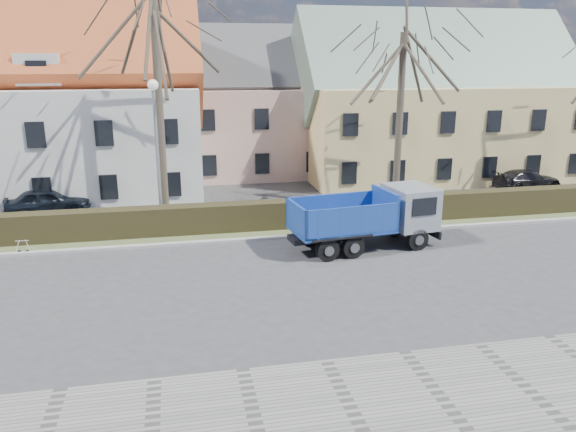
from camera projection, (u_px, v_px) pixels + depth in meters
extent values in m
plane|color=#3C3C3F|center=(222.00, 283.00, 20.15)|extent=(120.00, 120.00, 0.00)
cube|color=gray|center=(257.00, 431.00, 12.13)|extent=(80.00, 5.00, 0.08)
cube|color=#A09D98|center=(213.00, 242.00, 24.47)|extent=(80.00, 0.30, 0.12)
cube|color=#4E5A32|center=(210.00, 231.00, 25.98)|extent=(80.00, 3.00, 0.10)
cube|color=black|center=(210.00, 220.00, 25.63)|extent=(60.00, 0.90, 1.30)
imported|color=black|center=(48.00, 202.00, 28.64)|extent=(4.32, 2.19, 1.41)
imported|color=black|center=(527.00, 180.00, 34.09)|extent=(4.39, 2.07, 1.24)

